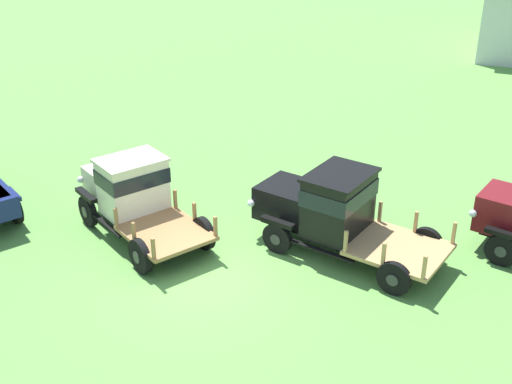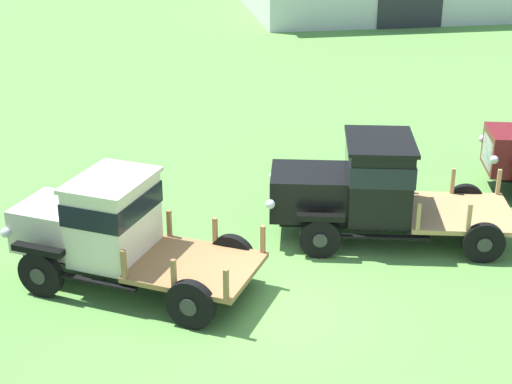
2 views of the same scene
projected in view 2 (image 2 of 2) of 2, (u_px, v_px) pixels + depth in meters
ground_plane at (271, 304)px, 14.33m from camera, size 240.00×240.00×0.00m
vintage_truck_second_in_line at (109, 227)px, 14.68m from camera, size 4.96×3.88×2.16m
vintage_truck_midrow_center at (367, 186)px, 16.44m from camera, size 5.44×3.09×2.22m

